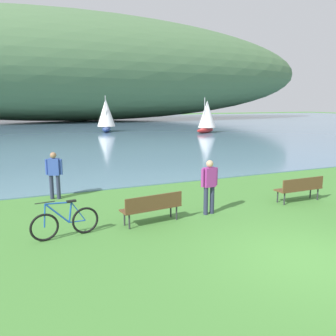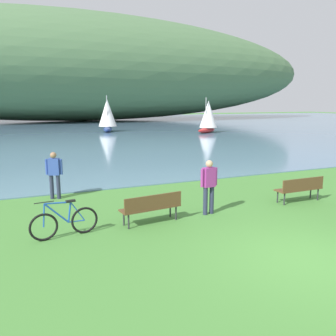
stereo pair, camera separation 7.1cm
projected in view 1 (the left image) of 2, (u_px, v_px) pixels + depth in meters
The scene contains 10 objects.
ground_plane at pixel (304, 260), 7.78m from camera, with size 200.00×200.00×0.00m, color #478438.
bay_water at pixel (58, 127), 51.05m from camera, with size 180.00×80.00×0.04m, color #5B7F9E.
distant_hillside at pixel (78, 68), 65.68m from camera, with size 100.54×28.00×19.80m, color #4C7047.
park_bench_near_camera at pixel (152, 206), 10.03m from camera, with size 1.84×0.69×0.88m.
park_bench_further_along at pixel (300, 187), 12.25m from camera, with size 1.80×0.50×0.88m.
bicycle_leaning_near_bench at pixel (65, 222), 9.02m from camera, with size 1.76×0.29×1.01m.
person_at_shoreline at pixel (54, 172), 12.54m from camera, with size 0.58×0.34×1.71m.
person_on_the_grass at pixel (209, 184), 10.82m from camera, with size 0.61×0.26×1.71m.
sailboat_toward_hillside at pixel (207, 116), 40.12m from camera, with size 3.40×2.83×3.99m.
sailboat_far_off at pixel (106, 115), 41.55m from camera, with size 2.66×3.74×4.23m.
Camera 1 is at (-5.68, -5.46, 3.44)m, focal length 37.43 mm.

